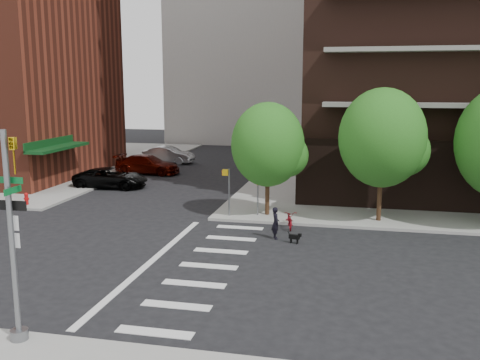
% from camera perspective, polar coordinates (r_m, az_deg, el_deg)
% --- Properties ---
extents(ground, '(120.00, 120.00, 0.00)m').
position_cam_1_polar(ground, '(23.02, -10.65, -8.49)').
color(ground, black).
rests_on(ground, ground).
extents(crosswalk, '(3.85, 13.00, 0.01)m').
position_cam_1_polar(crosswalk, '(22.28, -5.35, -8.99)').
color(crosswalk, silver).
rests_on(crosswalk, ground).
extents(tree_a, '(4.00, 4.00, 5.90)m').
position_cam_1_polar(tree_a, '(29.08, 2.98, 3.79)').
color(tree_a, '#301E11').
rests_on(tree_a, sidewalk_ne).
extents(tree_b, '(4.50, 4.50, 6.65)m').
position_cam_1_polar(tree_b, '(28.68, 14.94, 4.36)').
color(tree_b, '#301E11').
rests_on(tree_b, sidewalk_ne).
extents(traffic_signal, '(0.90, 0.75, 6.00)m').
position_cam_1_polar(traffic_signal, '(16.19, -22.96, -7.27)').
color(traffic_signal, slate).
rests_on(traffic_signal, sidewalk_s).
extents(pedestrian_signal, '(2.18, 0.67, 2.60)m').
position_cam_1_polar(pedestrian_signal, '(29.17, -0.51, -0.53)').
color(pedestrian_signal, slate).
rests_on(pedestrian_signal, sidewalk_ne).
extents(fire_hydrant, '(0.24, 0.24, 0.73)m').
position_cam_1_polar(fire_hydrant, '(34.46, -21.83, -1.80)').
color(fire_hydrant, '#A50C0C').
rests_on(fire_hydrant, sidewalk_nw).
extents(parked_car_black, '(2.77, 5.31, 1.43)m').
position_cam_1_polar(parked_car_black, '(38.89, -13.62, 0.22)').
color(parked_car_black, black).
rests_on(parked_car_black, ground).
extents(parked_car_maroon, '(2.52, 5.48, 1.55)m').
position_cam_1_polar(parked_car_maroon, '(44.23, -9.83, 1.65)').
color(parked_car_maroon, '#3E0802').
rests_on(parked_car_maroon, ground).
extents(parked_car_silver, '(1.94, 4.81, 1.55)m').
position_cam_1_polar(parked_car_silver, '(49.81, -7.62, 2.68)').
color(parked_car_silver, '#A8ADB1').
rests_on(parked_car_silver, ground).
extents(scooter, '(0.97, 1.88, 0.94)m').
position_cam_1_polar(scooter, '(27.58, 5.33, -4.17)').
color(scooter, maroon).
rests_on(scooter, ground).
extents(dog_walker, '(0.66, 0.55, 1.54)m').
position_cam_1_polar(dog_walker, '(25.60, 3.82, -4.59)').
color(dog_walker, black).
rests_on(dog_walker, ground).
extents(dog, '(0.61, 0.32, 0.51)m').
position_cam_1_polar(dog, '(25.03, 5.88, -6.05)').
color(dog, black).
rests_on(dog, ground).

